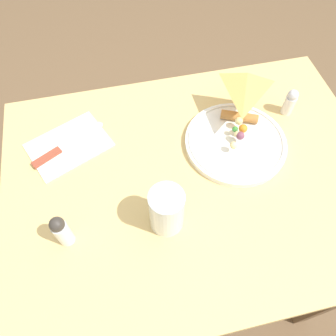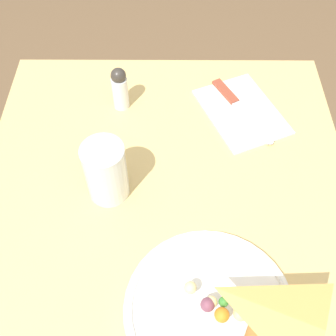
{
  "view_description": "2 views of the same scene",
  "coord_description": "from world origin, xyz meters",
  "views": [
    {
      "loc": [
        -0.15,
        -0.38,
        1.45
      ],
      "look_at": [
        -0.07,
        0.0,
        0.83
      ],
      "focal_mm": 35.0,
      "sensor_mm": 36.0,
      "label": 1
    },
    {
      "loc": [
        0.33,
        0.01,
        1.41
      ],
      "look_at": [
        -0.09,
        0.0,
        0.85
      ],
      "focal_mm": 45.0,
      "sensor_mm": 36.0,
      "label": 2
    }
  ],
  "objects": [
    {
      "name": "ground_plane",
      "position": [
        0.0,
        0.0,
        0.0
      ],
      "size": [
        6.0,
        6.0,
        0.0
      ],
      "primitive_type": "plane",
      "color": "brown"
    },
    {
      "name": "dining_table",
      "position": [
        0.0,
        0.0,
        0.63
      ],
      "size": [
        0.91,
        0.68,
        0.78
      ],
      "color": "#DBB770",
      "rests_on": "ground_plane"
    },
    {
      "name": "plate_pizza",
      "position": [
        0.12,
        0.07,
        0.79
      ],
      "size": [
        0.26,
        0.26,
        0.05
      ],
      "color": "white",
      "rests_on": "dining_table"
    },
    {
      "name": "milk_glass",
      "position": [
        -0.09,
        -0.1,
        0.83
      ],
      "size": [
        0.07,
        0.07,
        0.12
      ],
      "color": "white",
      "rests_on": "dining_table"
    },
    {
      "name": "napkin_folded",
      "position": [
        -0.29,
        0.16,
        0.78
      ],
      "size": [
        0.23,
        0.2,
        0.0
      ],
      "rotation": [
        0.0,
        0.0,
        0.41
      ],
      "color": "white",
      "rests_on": "dining_table"
    },
    {
      "name": "butter_knife",
      "position": [
        -0.3,
        0.15,
        0.78
      ],
      "size": [
        0.19,
        0.12,
        0.01
      ],
      "rotation": [
        0.0,
        0.0,
        0.51
      ],
      "color": "#99422D",
      "rests_on": "napkin_folded"
    },
    {
      "name": "salt_shaker",
      "position": [
        0.3,
        0.14,
        0.82
      ],
      "size": [
        0.03,
        0.03,
        0.08
      ],
      "color": "silver",
      "rests_on": "dining_table"
    },
    {
      "name": "pepper_shaker",
      "position": [
        -0.31,
        -0.09,
        0.83
      ],
      "size": [
        0.03,
        0.03,
        0.1
      ],
      "color": "white",
      "rests_on": "dining_table"
    }
  ]
}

